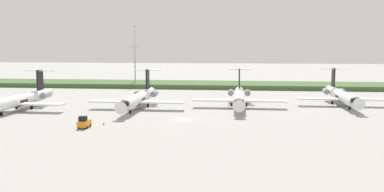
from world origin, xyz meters
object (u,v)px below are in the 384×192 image
(regional_jet_fifth, at_px, (342,96))
(baggage_tug, at_px, (84,123))
(regional_jet_fourth, at_px, (239,97))
(safety_cone_front_marker, at_px, (104,124))
(regional_jet_second, at_px, (20,100))
(regional_jet_third, at_px, (138,98))
(antenna_mast, at_px, (135,61))

(regional_jet_fifth, xyz_separation_m, baggage_tug, (-54.72, -35.93, -1.53))
(regional_jet_fourth, xyz_separation_m, regional_jet_fifth, (26.10, 5.77, 0.00))
(regional_jet_fifth, distance_m, baggage_tug, 65.48)
(regional_jet_fourth, height_order, safety_cone_front_marker, regional_jet_fourth)
(regional_jet_second, xyz_separation_m, baggage_tug, (22.76, -18.74, -1.53))
(regional_jet_fourth, bearing_deg, regional_jet_second, -167.48)
(regional_jet_third, xyz_separation_m, baggage_tug, (-4.29, -24.94, -1.53))
(regional_jet_second, xyz_separation_m, regional_jet_fifth, (77.48, 17.18, 0.00))
(regional_jet_fourth, distance_m, antenna_mast, 63.80)
(regional_jet_second, bearing_deg, baggage_tug, -39.47)
(regional_jet_fourth, xyz_separation_m, antenna_mast, (-39.01, 50.00, 6.91))
(baggage_tug, bearing_deg, regional_jet_second, 140.53)
(baggage_tug, distance_m, safety_cone_front_marker, 4.23)
(regional_jet_fourth, height_order, regional_jet_fifth, same)
(regional_jet_fifth, xyz_separation_m, safety_cone_front_marker, (-52.01, -32.76, -2.26))
(safety_cone_front_marker, bearing_deg, baggage_tug, -130.49)
(regional_jet_second, bearing_deg, regional_jet_fourth, 12.52)
(regional_jet_third, xyz_separation_m, antenna_mast, (-14.68, 55.22, 6.91))
(regional_jet_fourth, relative_size, regional_jet_fifth, 1.00)
(regional_jet_fourth, distance_m, regional_jet_fifth, 26.73)
(regional_jet_second, bearing_deg, antenna_mast, 78.61)
(regional_jet_second, relative_size, antenna_mast, 1.36)
(regional_jet_fourth, distance_m, safety_cone_front_marker, 37.48)
(regional_jet_fifth, xyz_separation_m, antenna_mast, (-65.11, 44.24, 6.91))
(regional_jet_second, height_order, safety_cone_front_marker, regional_jet_second)
(regional_jet_second, distance_m, antenna_mast, 63.03)
(antenna_mast, relative_size, baggage_tug, 7.11)
(baggage_tug, xyz_separation_m, safety_cone_front_marker, (2.71, 3.17, -0.73))
(regional_jet_third, bearing_deg, regional_jet_fifth, 12.29)
(safety_cone_front_marker, bearing_deg, regional_jet_fifth, 32.20)
(regional_jet_third, height_order, baggage_tug, regional_jet_third)
(regional_jet_fifth, bearing_deg, baggage_tug, -146.71)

